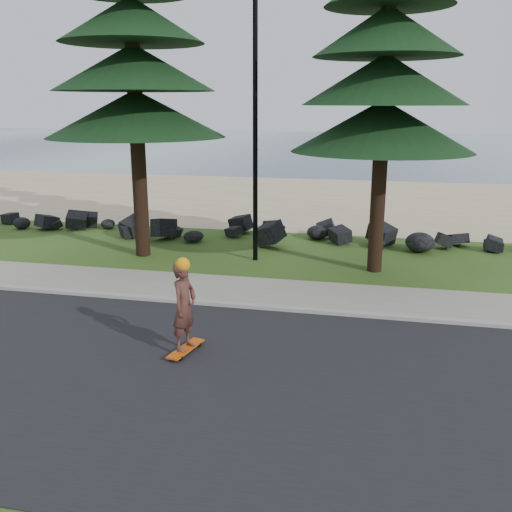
# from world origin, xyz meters

# --- Properties ---
(ground) EXTENTS (160.00, 160.00, 0.00)m
(ground) POSITION_xyz_m (0.00, 0.00, 0.00)
(ground) COLOR #324C17
(ground) RESTS_ON ground
(road) EXTENTS (160.00, 7.00, 0.02)m
(road) POSITION_xyz_m (0.00, -4.50, 0.01)
(road) COLOR black
(road) RESTS_ON ground
(kerb) EXTENTS (160.00, 0.20, 0.10)m
(kerb) POSITION_xyz_m (0.00, -0.90, 0.05)
(kerb) COLOR #A4A194
(kerb) RESTS_ON ground
(sidewalk) EXTENTS (160.00, 2.00, 0.08)m
(sidewalk) POSITION_xyz_m (0.00, 0.20, 0.04)
(sidewalk) COLOR gray
(sidewalk) RESTS_ON ground
(beach_sand) EXTENTS (160.00, 15.00, 0.01)m
(beach_sand) POSITION_xyz_m (0.00, 14.50, 0.01)
(beach_sand) COLOR tan
(beach_sand) RESTS_ON ground
(ocean) EXTENTS (160.00, 58.00, 0.01)m
(ocean) POSITION_xyz_m (0.00, 51.00, 0.00)
(ocean) COLOR #30445C
(ocean) RESTS_ON ground
(seawall_boulders) EXTENTS (60.00, 2.40, 1.10)m
(seawall_boulders) POSITION_xyz_m (0.00, 5.60, 0.00)
(seawall_boulders) COLOR black
(seawall_boulders) RESTS_ON ground
(lamp_post) EXTENTS (0.25, 0.14, 8.14)m
(lamp_post) POSITION_xyz_m (0.00, 3.20, 4.13)
(lamp_post) COLOR black
(lamp_post) RESTS_ON ground
(skateboarder) EXTENTS (0.52, 1.02, 1.85)m
(skateboarder) POSITION_xyz_m (0.14, -3.52, 0.93)
(skateboarder) COLOR #D94F0C
(skateboarder) RESTS_ON ground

